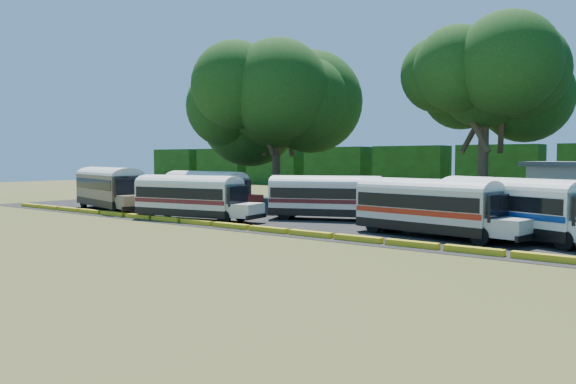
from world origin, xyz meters
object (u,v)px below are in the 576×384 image
Objects in this scene: bus_white_red at (429,204)px; tree_west at (276,98)px; bus_cream_west at (191,195)px; bus_beige at (110,186)px; bus_red at (207,187)px.

tree_west reaches higher than bus_white_red.
bus_beige is at bearing 165.00° from bus_cream_west.
bus_white_red is 26.89m from tree_west.
bus_cream_west is at bearing -71.51° from tree_west.
tree_west is at bearing 156.74° from bus_white_red.
bus_white_red is (27.31, 1.31, -0.24)m from bus_beige.
bus_red is 1.01× the size of bus_cream_west.
bus_red is 22.25m from bus_white_red.
bus_cream_west is 0.98× the size of bus_white_red.
tree_west is at bearing 91.74° from bus_red.
bus_red reaches higher than bus_cream_west.
bus_beige is at bearing -131.48° from bus_red.
bus_beige is 10.97m from bus_cream_west.
bus_red is at bearing 119.09° from bus_cream_west.
bus_beige reaches higher than bus_white_red.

